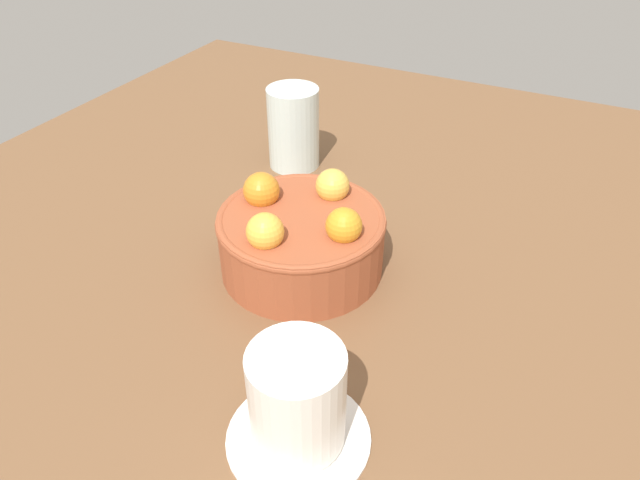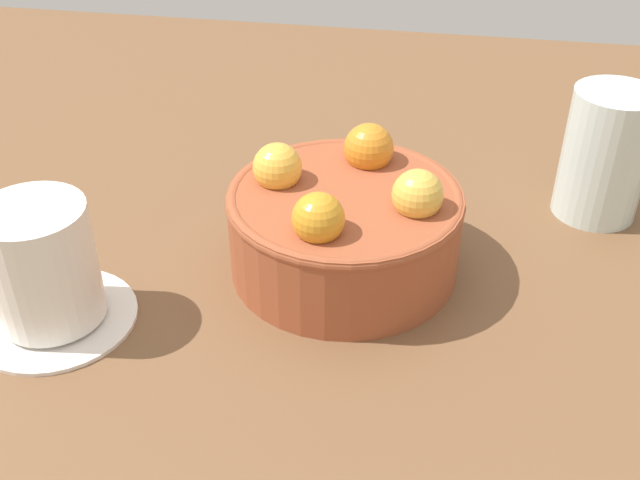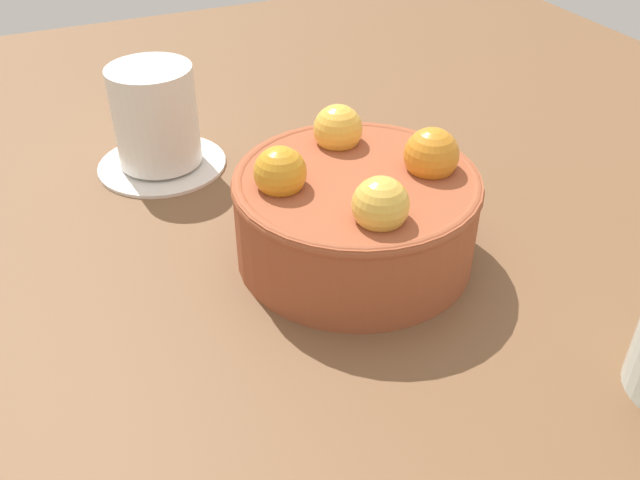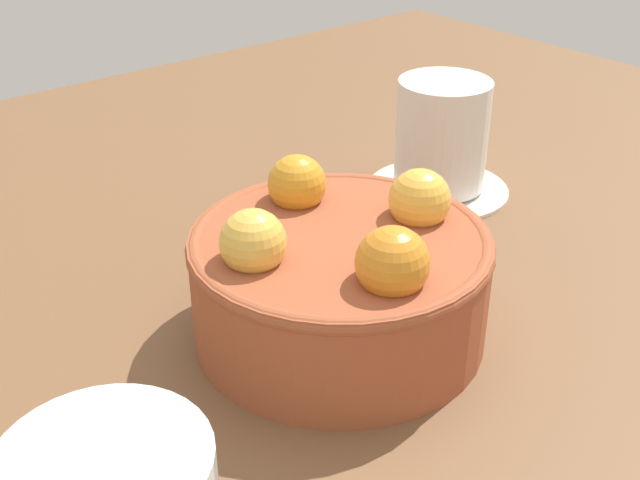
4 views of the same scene
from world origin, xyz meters
The scene contains 4 objects.
ground_plane centered at (0.00, 0.00, -1.78)cm, with size 120.23×105.24×3.56cm, color brown.
terracotta_bowl centered at (0.00, 0.02, 3.95)cm, with size 17.03×17.03×9.40cm.
coffee_cup centered at (-18.57, -9.56, 4.14)cm, with size 11.08×11.08×9.02cm.
water_glass centered at (19.35, 11.46, 5.36)cm, with size 6.78×6.78×10.72cm, color silver.
Camera 1 is at (-41.61, -22.91, 38.37)cm, focal length 32.42 mm.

